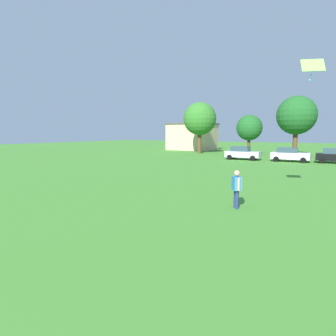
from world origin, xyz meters
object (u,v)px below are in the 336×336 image
parked_car_silver_0 (242,153)px  tree_left (249,128)px  kite (313,67)px  tree_center (296,115)px  tree_far_left (200,119)px  parked_car_white_1 (290,155)px  adult_bystander (236,186)px

parked_car_silver_0 → tree_left: tree_left is taller
parked_car_silver_0 → kite: bearing=-66.5°
tree_center → tree_far_left: bearing=-171.8°
parked_car_white_1 → adult_bystander: bearing=-88.3°
adult_bystander → tree_far_left: 35.27m
parked_car_silver_0 → tree_left: (-1.47, 8.86, 3.33)m
parked_car_silver_0 → parked_car_white_1: bearing=3.3°
kite → parked_car_silver_0: (-8.90, 20.51, -5.72)m
adult_bystander → tree_center: 33.71m
tree_left → tree_center: tree_center is taller
parked_car_silver_0 → parked_car_white_1: 5.61m
parked_car_silver_0 → tree_left: 9.58m
adult_bystander → tree_left: tree_left is taller
adult_bystander → parked_car_white_1: adult_bystander is taller
tree_far_left → tree_center: (14.46, 2.07, 0.23)m
tree_far_left → tree_center: size_ratio=0.96×
adult_bystander → kite: size_ratio=1.54×
parked_car_silver_0 → tree_far_left: 13.03m
kite → parked_car_white_1: kite is taller
tree_left → tree_center: bearing=7.5°
tree_left → tree_center: 6.85m
parked_car_white_1 → kite: bearing=-81.0°
adult_bystander → tree_center: bearing=-29.5°
parked_car_white_1 → tree_far_left: tree_far_left is taller
kite → tree_far_left: 33.58m
tree_far_left → parked_car_white_1: bearing=-26.1°
parked_car_silver_0 → parked_car_white_1: same height
kite → tree_left: kite is taller
parked_car_silver_0 → tree_far_left: size_ratio=0.51×
adult_bystander → kite: 6.85m
tree_far_left → tree_left: size_ratio=1.36×
kite → tree_center: size_ratio=0.13×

